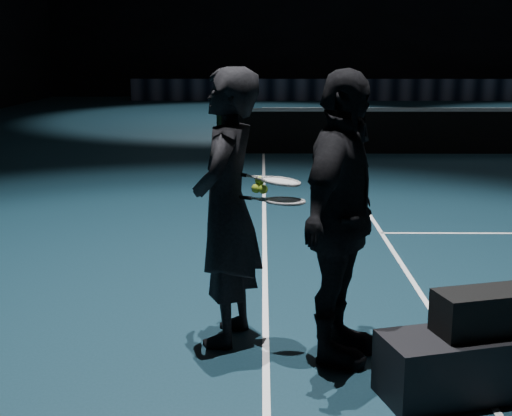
# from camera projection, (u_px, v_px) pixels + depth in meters

# --- Properties ---
(net_post_left) EXTENTS (0.10, 0.10, 1.10)m
(net_post_left) POSITION_uv_depth(u_px,v_px,m) (219.00, 128.00, 14.53)
(net_post_left) COLOR black
(net_post_left) RESTS_ON floor
(sponsor_backdrop) EXTENTS (22.00, 0.15, 0.90)m
(sponsor_backdrop) POSITION_uv_depth(u_px,v_px,m) (395.00, 90.00, 29.62)
(sponsor_backdrop) COLOR black
(sponsor_backdrop) RESTS_ON floor
(player_bench) EXTENTS (1.41, 0.79, 0.40)m
(player_bench) POSITION_uv_depth(u_px,v_px,m) (485.00, 362.00, 4.48)
(player_bench) COLOR black
(player_bench) RESTS_ON floor
(racket_bag) EXTENTS (0.72, 0.46, 0.27)m
(racket_bag) POSITION_uv_depth(u_px,v_px,m) (489.00, 311.00, 4.41)
(racket_bag) COLOR black
(racket_bag) RESTS_ON player_bench
(bag_signature) EXTENTS (0.30, 0.09, 0.09)m
(bag_signature) POSITION_uv_depth(u_px,v_px,m) (496.00, 320.00, 4.27)
(bag_signature) COLOR white
(bag_signature) RESTS_ON racket_bag
(player_a) EXTENTS (0.63, 0.82, 2.01)m
(player_a) POSITION_uv_depth(u_px,v_px,m) (227.00, 208.00, 5.13)
(player_a) COLOR black
(player_a) RESTS_ON floor
(player_b) EXTENTS (0.91, 1.27, 2.01)m
(player_b) POSITION_uv_depth(u_px,v_px,m) (341.00, 219.00, 4.81)
(player_b) COLOR black
(player_b) RESTS_ON floor
(racket_lower) EXTENTS (0.71, 0.46, 0.03)m
(racket_lower) POSITION_uv_depth(u_px,v_px,m) (285.00, 201.00, 4.94)
(racket_lower) COLOR black
(racket_lower) RESTS_ON player_a
(racket_upper) EXTENTS (0.71, 0.42, 0.10)m
(racket_upper) POSITION_uv_depth(u_px,v_px,m) (281.00, 181.00, 4.97)
(racket_upper) COLOR black
(racket_upper) RESTS_ON player_b
(tennis_balls) EXTENTS (0.12, 0.10, 0.12)m
(tennis_balls) POSITION_uv_depth(u_px,v_px,m) (260.00, 186.00, 5.00)
(tennis_balls) COLOR #C2D02C
(tennis_balls) RESTS_ON racket_upper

